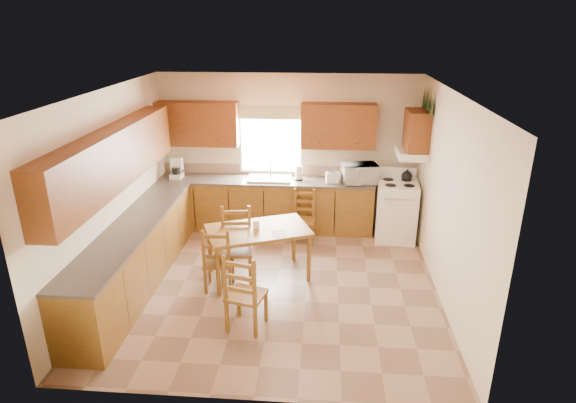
# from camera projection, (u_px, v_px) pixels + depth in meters

# --- Properties ---
(floor) EXTENTS (4.50, 4.50, 0.00)m
(floor) POSITION_uv_depth(u_px,v_px,m) (276.00, 284.00, 6.87)
(floor) COLOR #8E6E54
(floor) RESTS_ON ground
(ceiling) EXTENTS (4.50, 4.50, 0.00)m
(ceiling) POSITION_uv_depth(u_px,v_px,m) (274.00, 92.00, 5.91)
(ceiling) COLOR #944820
(ceiling) RESTS_ON floor
(wall_left) EXTENTS (4.50, 4.50, 0.00)m
(wall_left) POSITION_uv_depth(u_px,v_px,m) (111.00, 191.00, 6.55)
(wall_left) COLOR beige
(wall_left) RESTS_ON floor
(wall_right) EXTENTS (4.50, 4.50, 0.00)m
(wall_right) POSITION_uv_depth(u_px,v_px,m) (448.00, 200.00, 6.22)
(wall_right) COLOR beige
(wall_right) RESTS_ON floor
(wall_back) EXTENTS (4.50, 4.50, 0.00)m
(wall_back) POSITION_uv_depth(u_px,v_px,m) (288.00, 152.00, 8.48)
(wall_back) COLOR beige
(wall_back) RESTS_ON floor
(wall_front) EXTENTS (4.50, 4.50, 0.00)m
(wall_front) POSITION_uv_depth(u_px,v_px,m) (249.00, 281.00, 4.29)
(wall_front) COLOR beige
(wall_front) RESTS_ON floor
(lower_cab_back) EXTENTS (3.75, 0.60, 0.88)m
(lower_cab_back) POSITION_uv_depth(u_px,v_px,m) (266.00, 205.00, 8.56)
(lower_cab_back) COLOR brown
(lower_cab_back) RESTS_ON floor
(lower_cab_left) EXTENTS (0.60, 3.60, 0.88)m
(lower_cab_left) POSITION_uv_depth(u_px,v_px,m) (136.00, 256.00, 6.71)
(lower_cab_left) COLOR brown
(lower_cab_left) RESTS_ON floor
(counter_back) EXTENTS (3.75, 0.63, 0.04)m
(counter_back) POSITION_uv_depth(u_px,v_px,m) (265.00, 181.00, 8.39)
(counter_back) COLOR #4B423B
(counter_back) RESTS_ON lower_cab_back
(counter_left) EXTENTS (0.63, 3.60, 0.04)m
(counter_left) POSITION_uv_depth(u_px,v_px,m) (132.00, 226.00, 6.55)
(counter_left) COLOR #4B423B
(counter_left) RESTS_ON lower_cab_left
(backsplash) EXTENTS (3.75, 0.01, 0.18)m
(backsplash) POSITION_uv_depth(u_px,v_px,m) (267.00, 170.00, 8.62)
(backsplash) COLOR #8E6F5C
(backsplash) RESTS_ON counter_back
(upper_cab_back_left) EXTENTS (1.41, 0.33, 0.75)m
(upper_cab_back_left) POSITION_uv_depth(u_px,v_px,m) (198.00, 124.00, 8.26)
(upper_cab_back_left) COLOR brown
(upper_cab_back_left) RESTS_ON wall_back
(upper_cab_back_right) EXTENTS (1.25, 0.33, 0.75)m
(upper_cab_back_right) POSITION_uv_depth(u_px,v_px,m) (338.00, 126.00, 8.09)
(upper_cab_back_right) COLOR brown
(upper_cab_back_right) RESTS_ON wall_back
(upper_cab_left) EXTENTS (0.33, 3.60, 0.75)m
(upper_cab_left) POSITION_uv_depth(u_px,v_px,m) (113.00, 158.00, 6.22)
(upper_cab_left) COLOR brown
(upper_cab_left) RESTS_ON wall_left
(upper_cab_stove) EXTENTS (0.33, 0.62, 0.62)m
(upper_cab_stove) POSITION_uv_depth(u_px,v_px,m) (417.00, 130.00, 7.58)
(upper_cab_stove) COLOR brown
(upper_cab_stove) RESTS_ON wall_right
(range_hood) EXTENTS (0.44, 0.62, 0.12)m
(range_hood) POSITION_uv_depth(u_px,v_px,m) (411.00, 153.00, 7.72)
(range_hood) COLOR white
(range_hood) RESTS_ON wall_right
(window_frame) EXTENTS (1.13, 0.02, 1.18)m
(window_frame) POSITION_uv_depth(u_px,v_px,m) (271.00, 141.00, 8.41)
(window_frame) COLOR white
(window_frame) RESTS_ON wall_back
(window_pane) EXTENTS (1.05, 0.01, 1.10)m
(window_pane) POSITION_uv_depth(u_px,v_px,m) (271.00, 141.00, 8.40)
(window_pane) COLOR white
(window_pane) RESTS_ON wall_back
(window_valance) EXTENTS (1.19, 0.01, 0.24)m
(window_valance) POSITION_uv_depth(u_px,v_px,m) (270.00, 112.00, 8.20)
(window_valance) COLOR #507138
(window_valance) RESTS_ON wall_back
(sink_basin) EXTENTS (0.75, 0.45, 0.04)m
(sink_basin) POSITION_uv_depth(u_px,v_px,m) (270.00, 178.00, 8.37)
(sink_basin) COLOR silver
(sink_basin) RESTS_ON counter_back
(pine_decal_a) EXTENTS (0.22, 0.22, 0.36)m
(pine_decal_a) POSITION_uv_depth(u_px,v_px,m) (432.00, 103.00, 7.10)
(pine_decal_a) COLOR #1A421C
(pine_decal_a) RESTS_ON wall_right
(pine_decal_b) EXTENTS (0.22, 0.22, 0.36)m
(pine_decal_b) POSITION_uv_depth(u_px,v_px,m) (428.00, 97.00, 7.38)
(pine_decal_b) COLOR #1A421C
(pine_decal_b) RESTS_ON wall_right
(pine_decal_c) EXTENTS (0.22, 0.22, 0.36)m
(pine_decal_c) POSITION_uv_depth(u_px,v_px,m) (424.00, 96.00, 7.70)
(pine_decal_c) COLOR #1A421C
(pine_decal_c) RESTS_ON wall_right
(stove) EXTENTS (0.72, 0.74, 0.98)m
(stove) POSITION_uv_depth(u_px,v_px,m) (396.00, 211.00, 8.14)
(stove) COLOR white
(stove) RESTS_ON floor
(coffeemaker) EXTENTS (0.23, 0.27, 0.37)m
(coffeemaker) POSITION_uv_depth(u_px,v_px,m) (176.00, 168.00, 8.41)
(coffeemaker) COLOR white
(coffeemaker) RESTS_ON counter_back
(paper_towel) EXTENTS (0.12, 0.12, 0.25)m
(paper_towel) POSITION_uv_depth(u_px,v_px,m) (298.00, 173.00, 8.32)
(paper_towel) COLOR white
(paper_towel) RESTS_ON counter_back
(toaster) EXTENTS (0.24, 0.18, 0.18)m
(toaster) POSITION_uv_depth(u_px,v_px,m) (332.00, 177.00, 8.21)
(toaster) COLOR white
(toaster) RESTS_ON counter_back
(microwave) EXTENTS (0.61, 0.50, 0.33)m
(microwave) POSITION_uv_depth(u_px,v_px,m) (359.00, 174.00, 8.16)
(microwave) COLOR white
(microwave) RESTS_ON counter_back
(dining_table) EXTENTS (1.62, 1.28, 0.76)m
(dining_table) POSITION_uv_depth(u_px,v_px,m) (259.00, 253.00, 6.94)
(dining_table) COLOR brown
(dining_table) RESTS_ON floor
(chair_near_left) EXTENTS (0.52, 0.50, 1.02)m
(chair_near_left) POSITION_uv_depth(u_px,v_px,m) (246.00, 290.00, 5.74)
(chair_near_left) COLOR brown
(chair_near_left) RESTS_ON floor
(chair_near_right) EXTENTS (0.42, 0.40, 0.94)m
(chair_near_right) POSITION_uv_depth(u_px,v_px,m) (218.00, 258.00, 6.61)
(chair_near_right) COLOR brown
(chair_near_right) RESTS_ON floor
(chair_far_left) EXTENTS (0.50, 0.48, 1.06)m
(chair_far_left) POSITION_uv_depth(u_px,v_px,m) (236.00, 246.00, 6.81)
(chair_far_left) COLOR brown
(chair_far_left) RESTS_ON floor
(chair_far_right) EXTENTS (0.39, 0.37, 0.89)m
(chair_far_right) POSITION_uv_depth(u_px,v_px,m) (303.00, 217.00, 8.02)
(chair_far_right) COLOR brown
(chair_far_right) RESTS_ON floor
(table_paper) EXTENTS (0.26, 0.30, 0.00)m
(table_paper) POSITION_uv_depth(u_px,v_px,m) (279.00, 234.00, 6.65)
(table_paper) COLOR white
(table_paper) RESTS_ON dining_table
(table_card) EXTENTS (0.09, 0.03, 0.12)m
(table_card) POSITION_uv_depth(u_px,v_px,m) (256.00, 225.00, 6.79)
(table_card) COLOR white
(table_card) RESTS_ON dining_table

